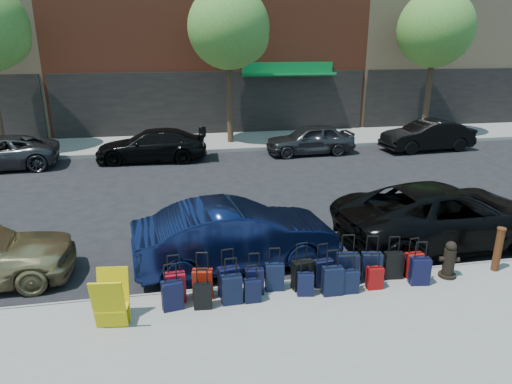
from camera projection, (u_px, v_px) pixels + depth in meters
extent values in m
plane|color=black|center=(256.00, 212.00, 13.89)|extent=(120.00, 120.00, 0.00)
cube|color=gray|center=(327.00, 342.00, 7.80)|extent=(60.00, 4.00, 0.15)
cube|color=gray|center=(220.00, 141.00, 23.18)|extent=(60.00, 4.00, 0.15)
cube|color=gray|center=(296.00, 283.00, 9.69)|extent=(60.00, 0.08, 0.15)
cube|color=gray|center=(224.00, 150.00, 21.30)|extent=(60.00, 0.08, 0.15)
cube|color=black|center=(215.00, 104.00, 24.48)|extent=(16.66, 0.15, 3.40)
cube|color=#0B652C|center=(289.00, 75.00, 24.38)|extent=(5.00, 0.91, 0.27)
cube|color=#0B652C|center=(288.00, 68.00, 24.55)|extent=(5.00, 0.10, 0.60)
cube|color=black|center=(481.00, 98.00, 27.30)|extent=(14.70, 0.15, 3.40)
cylinder|color=black|center=(230.00, 93.00, 22.02)|extent=(0.30, 0.30, 4.80)
sphere|color=#407D29|center=(229.00, 28.00, 21.07)|extent=(3.80, 3.80, 3.80)
sphere|color=#407D29|center=(241.00, 36.00, 21.30)|extent=(2.58, 2.58, 2.58)
cylinder|color=black|center=(429.00, 89.00, 23.87)|extent=(0.30, 0.30, 4.80)
sphere|color=#407D29|center=(436.00, 29.00, 22.93)|extent=(3.80, 3.80, 3.80)
sphere|color=#407D29|center=(445.00, 37.00, 23.15)|extent=(2.58, 2.58, 2.58)
cube|color=maroon|center=(175.00, 287.00, 8.79)|extent=(0.41, 0.24, 0.60)
cylinder|color=black|center=(173.00, 257.00, 8.59)|extent=(0.23, 0.05, 0.03)
cube|color=maroon|center=(203.00, 284.00, 8.94)|extent=(0.42, 0.28, 0.59)
cylinder|color=black|center=(202.00, 254.00, 8.73)|extent=(0.22, 0.07, 0.03)
cube|color=black|center=(229.00, 282.00, 8.99)|extent=(0.44, 0.29, 0.61)
cylinder|color=black|center=(228.00, 251.00, 8.78)|extent=(0.23, 0.07, 0.03)
cube|color=black|center=(254.00, 281.00, 9.07)|extent=(0.37, 0.22, 0.54)
cylinder|color=black|center=(254.00, 255.00, 8.89)|extent=(0.20, 0.05, 0.03)
cube|color=black|center=(275.00, 277.00, 9.22)|extent=(0.39, 0.25, 0.56)
cylinder|color=black|center=(275.00, 250.00, 9.03)|extent=(0.21, 0.06, 0.03)
cube|color=black|center=(302.00, 275.00, 9.25)|extent=(0.44, 0.30, 0.62)
cylinder|color=black|center=(303.00, 245.00, 9.04)|extent=(0.23, 0.07, 0.03)
cube|color=black|center=(323.00, 273.00, 9.38)|extent=(0.40, 0.26, 0.57)
cylinder|color=black|center=(324.00, 245.00, 9.19)|extent=(0.21, 0.06, 0.03)
cube|color=black|center=(347.00, 269.00, 9.45)|extent=(0.47, 0.30, 0.67)
cylinder|color=black|center=(349.00, 237.00, 9.22)|extent=(0.25, 0.07, 0.03)
cube|color=black|center=(371.00, 267.00, 9.57)|extent=(0.45, 0.29, 0.62)
cylinder|color=black|center=(374.00, 238.00, 9.36)|extent=(0.23, 0.07, 0.03)
cube|color=black|center=(393.00, 265.00, 9.68)|extent=(0.41, 0.25, 0.58)
cylinder|color=black|center=(396.00, 238.00, 9.48)|extent=(0.22, 0.06, 0.03)
cube|color=#950C09|center=(413.00, 265.00, 9.74)|extent=(0.38, 0.23, 0.54)
cylinder|color=black|center=(416.00, 240.00, 9.55)|extent=(0.20, 0.05, 0.03)
cube|color=black|center=(172.00, 295.00, 8.55)|extent=(0.42, 0.28, 0.57)
cylinder|color=black|center=(170.00, 266.00, 8.35)|extent=(0.22, 0.07, 0.03)
cube|color=black|center=(203.00, 296.00, 8.59)|extent=(0.35, 0.22, 0.50)
cylinder|color=black|center=(202.00, 271.00, 8.42)|extent=(0.19, 0.05, 0.03)
cube|color=black|center=(232.00, 290.00, 8.75)|extent=(0.39, 0.24, 0.57)
cylinder|color=black|center=(231.00, 260.00, 8.55)|extent=(0.22, 0.04, 0.03)
cube|color=black|center=(252.00, 291.00, 8.81)|extent=(0.32, 0.19, 0.47)
cylinder|color=black|center=(252.00, 267.00, 8.65)|extent=(0.18, 0.03, 0.03)
cube|color=black|center=(305.00, 284.00, 9.04)|extent=(0.35, 0.24, 0.47)
cylinder|color=black|center=(306.00, 261.00, 8.88)|extent=(0.18, 0.06, 0.03)
cube|color=black|center=(332.00, 281.00, 9.05)|extent=(0.40, 0.24, 0.58)
cylinder|color=black|center=(334.00, 252.00, 8.85)|extent=(0.22, 0.04, 0.03)
cube|color=black|center=(350.00, 282.00, 9.12)|extent=(0.33, 0.20, 0.48)
cylinder|color=black|center=(352.00, 258.00, 8.96)|extent=(0.18, 0.04, 0.03)
cube|color=maroon|center=(375.00, 278.00, 9.28)|extent=(0.32, 0.19, 0.47)
cylinder|color=black|center=(377.00, 255.00, 9.12)|extent=(0.18, 0.04, 0.03)
cube|color=black|center=(420.00, 271.00, 9.44)|extent=(0.42, 0.28, 0.58)
cylinder|color=black|center=(423.00, 244.00, 9.24)|extent=(0.22, 0.06, 0.03)
cylinder|color=black|center=(447.00, 275.00, 9.81)|extent=(0.37, 0.37, 0.06)
cylinder|color=black|center=(449.00, 262.00, 9.71)|extent=(0.25, 0.25, 0.57)
sphere|color=black|center=(451.00, 246.00, 9.59)|extent=(0.23, 0.23, 0.23)
cylinder|color=black|center=(449.00, 259.00, 9.69)|extent=(0.42, 0.21, 0.10)
cylinder|color=#38190C|center=(498.00, 250.00, 9.93)|extent=(0.16, 0.16, 0.98)
cylinder|color=#38190C|center=(502.00, 229.00, 9.78)|extent=(0.19, 0.19, 0.04)
cube|color=gold|center=(109.00, 305.00, 7.83)|extent=(0.58, 0.31, 1.00)
cube|color=gold|center=(114.00, 294.00, 8.17)|extent=(0.58, 0.31, 1.00)
cube|color=gold|center=(112.00, 307.00, 8.05)|extent=(0.60, 0.43, 0.02)
imported|color=#0D173D|center=(236.00, 236.00, 10.36)|extent=(4.76, 2.10, 1.52)
imported|color=black|center=(445.00, 215.00, 11.55)|extent=(5.68, 2.84, 1.55)
imported|color=black|center=(152.00, 145.00, 19.58)|extent=(4.81, 2.21, 1.36)
imported|color=#313133|center=(310.00, 139.00, 20.75)|extent=(4.05, 1.74, 1.36)
imported|color=black|center=(427.00, 136.00, 21.43)|extent=(4.41, 1.79, 1.42)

